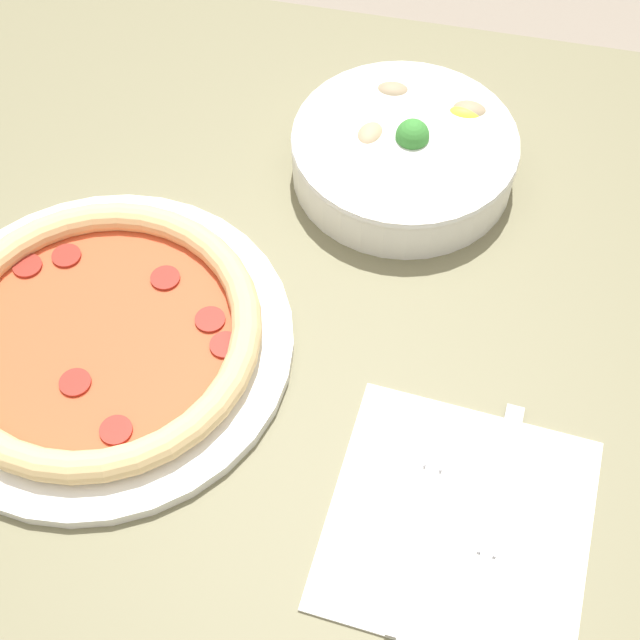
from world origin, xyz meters
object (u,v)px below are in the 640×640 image
at_px(bowl, 404,152).
at_px(knife, 489,539).
at_px(fork, 421,515).
at_px(pizza, 100,336).

bearing_deg(bowl, knife, -70.62).
bearing_deg(knife, bowl, 23.63).
bearing_deg(bowl, fork, -78.28).
relative_size(pizza, knife, 1.51).
bearing_deg(knife, pizza, 77.70).
height_order(pizza, knife, pizza).
height_order(bowl, knife, bowl).
distance_m(pizza, fork, 0.30).
relative_size(bowl, fork, 1.13).
bearing_deg(pizza, knife, -16.55).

